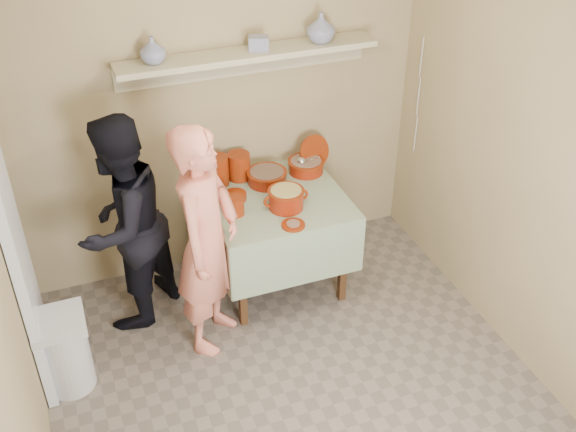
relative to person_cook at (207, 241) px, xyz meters
name	(u,v)px	position (x,y,z in m)	size (l,w,h in m)	color
ground	(308,412)	(0.36, -0.86, -0.81)	(3.50, 3.50, 0.00)	#72665A
tile_panel	(16,246)	(-1.10, 0.09, 0.19)	(0.06, 0.70, 2.00)	silver
plate_stack_a	(217,170)	(0.28, 0.73, 0.06)	(0.17, 0.17, 0.22)	#6E1A04
plate_stack_b	(239,166)	(0.45, 0.75, 0.05)	(0.17, 0.17, 0.20)	#6E1A04
bowl_stack	(235,206)	(0.28, 0.31, 0.02)	(0.13, 0.13, 0.13)	#6E1A04
empty_bowl	(235,196)	(0.33, 0.48, -0.02)	(0.16, 0.16, 0.05)	#6E1A04
propped_lid	(314,152)	(1.04, 0.73, 0.07)	(0.26, 0.26, 0.02)	#6E1A04
vase_right	(321,28)	(1.07, 0.75, 1.01)	(0.19, 0.19, 0.20)	navy
vase_left	(152,50)	(-0.08, 0.77, 1.00)	(0.17, 0.17, 0.17)	navy
ceramic_box	(259,43)	(0.62, 0.75, 0.96)	(0.13, 0.10, 0.10)	navy
person_cook	(207,241)	(0.00, 0.00, 0.00)	(0.59, 0.39, 1.62)	#F28168
person_helper	(123,225)	(-0.46, 0.42, -0.03)	(0.75, 0.59, 1.55)	black
room_shell	(314,190)	(0.36, -0.86, 0.80)	(3.04, 3.54, 2.62)	tan
serving_table	(275,210)	(0.61, 0.42, -0.17)	(0.97, 0.97, 0.76)	#4C2D16
cazuela_meat_a	(267,176)	(0.62, 0.61, 0.01)	(0.30, 0.30, 0.10)	maroon
cazuela_meat_b	(306,165)	(0.94, 0.66, 0.01)	(0.28, 0.28, 0.10)	maroon
ladle	(302,161)	(0.90, 0.64, 0.06)	(0.08, 0.26, 0.19)	silver
cazuela_rice	(286,197)	(0.63, 0.26, 0.04)	(0.33, 0.25, 0.14)	maroon
front_plate	(293,225)	(0.60, 0.03, -0.04)	(0.16, 0.16, 0.03)	#6E1A04
wall_shelf	(248,56)	(0.56, 0.79, 0.86)	(1.80, 0.25, 0.21)	#BAB08A
trash_bin	(65,352)	(-0.98, -0.11, -0.53)	(0.32, 0.32, 0.56)	silver
electrical_cord	(418,97)	(1.83, 0.62, 0.44)	(0.01, 0.05, 0.90)	silver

